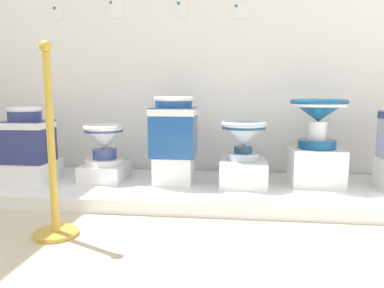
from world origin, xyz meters
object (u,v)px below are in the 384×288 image
Objects in this scene: plinth_block_tall_cobalt at (316,166)px; antique_toilet_tall_cobalt at (318,114)px; plinth_block_rightmost at (174,169)px; stanchion_post_near_left at (53,176)px; info_placard_first at (58,12)px; info_placard_second at (115,8)px; antique_toilet_central_ornate at (26,135)px; info_placard_fourth at (241,10)px; decorative_vase_companion at (1,165)px; plinth_block_slender_white at (105,172)px; plinth_block_pale_glazed at (243,173)px; plinth_block_central_ornate at (28,172)px; antique_toilet_pale_glazed at (244,135)px; antique_toilet_rightmost at (174,125)px; info_placard_third at (182,8)px; antique_toilet_slender_white at (104,140)px.

plinth_block_tall_cobalt is 0.90× the size of antique_toilet_tall_cobalt.
stanchion_post_near_left is (-0.52, -0.87, 0.13)m from plinth_block_rightmost.
info_placard_first is 0.53m from info_placard_second.
info_placard_first is at bearing 87.58° from antique_toilet_central_ornate.
info_placard_fourth reaches higher than antique_toilet_central_ornate.
decorative_vase_companion is (-2.65, 0.13, -0.07)m from plinth_block_tall_cobalt.
decorative_vase_companion is 1.51m from stanchion_post_near_left.
plinth_block_tall_cobalt is (2.21, 0.17, -0.23)m from antique_toilet_central_ornate.
info_placard_fourth is 2.02m from stanchion_post_near_left.
plinth_block_slender_white is 1.09m from plinth_block_pale_glazed.
info_placard_first reaches higher than plinth_block_central_ornate.
plinth_block_slender_white is at bearing -86.90° from info_placard_second.
antique_toilet_rightmost is at bearing 178.52° from antique_toilet_pale_glazed.
info_placard_fourth is at bearing 19.10° from antique_toilet_central_ornate.
info_placard_third reaches higher than plinth_block_rightmost.
decorative_vase_companion is at bearing -172.59° from info_placard_fourth.
info_placard_third reaches higher than plinth_block_tall_cobalt.
stanchion_post_near_left reaches higher than plinth_block_rightmost.
antique_toilet_central_ornate is 1.06× the size of decorative_vase_companion.
plinth_block_slender_white is 2.72× the size of info_placard_third.
antique_toilet_rightmost is 3.27× the size of info_placard_third.
info_placard_fourth is at bearing 22.32° from plinth_block_slender_white.
decorative_vase_companion is (-0.44, 0.30, -0.01)m from plinth_block_central_ornate.
info_placard_first is 0.29× the size of decorative_vase_companion.
stanchion_post_near_left is at bearing -65.97° from info_placard_first.
antique_toilet_rightmost is at bearing -3.32° from antique_toilet_slender_white.
antique_toilet_rightmost is (0.56, -0.03, 0.13)m from antique_toilet_slender_white.
info_placard_first reaches higher than antique_toilet_rightmost.
plinth_block_tall_cobalt is at bearing 8.65° from antique_toilet_pale_glazed.
info_placard_first is 1.44m from decorative_vase_companion.
info_placard_second is (-1.66, 0.40, 1.28)m from plinth_block_tall_cobalt.
plinth_block_tall_cobalt is at bearing 30.45° from stanchion_post_near_left.
antique_toilet_tall_cobalt is (0.55, 0.08, 0.16)m from antique_toilet_pale_glazed.
antique_toilet_tall_cobalt reaches higher than plinth_block_central_ornate.
plinth_block_central_ornate is at bearing -177.09° from plinth_block_pale_glazed.
plinth_block_pale_glazed is at bearing -1.48° from plinth_block_rightmost.
plinth_block_pale_glazed is at bearing -42.61° from info_placard_third.
info_placard_first is at bearing 157.19° from antique_toilet_rightmost.
antique_toilet_slender_white is 1.29m from info_placard_first.
decorative_vase_companion is (-0.99, -0.27, -1.36)m from info_placard_second.
info_placard_fourth reaches higher than antique_toilet_slender_white.
plinth_block_pale_glazed is 3.17× the size of info_placard_first.
info_placard_fourth reaches higher than plinth_block_rightmost.
decorative_vase_companion is (-2.08, -0.27, -1.31)m from info_placard_fourth.
plinth_block_rightmost is at bearing -90.00° from antique_toilet_rightmost.
antique_toilet_pale_glazed is 1.99m from info_placard_first.
stanchion_post_near_left is (-1.04, -0.85, 0.14)m from plinth_block_pale_glazed.
info_placard_third is (1.11, 0.00, 0.00)m from info_placard_first.
info_placard_second is at bearing 45.81° from antique_toilet_central_ornate.
antique_toilet_rightmost is at bearing 4.92° from antique_toilet_central_ornate.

